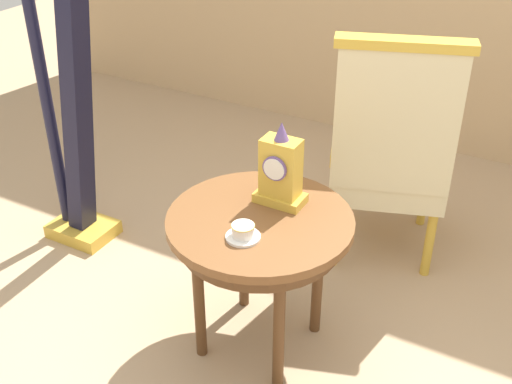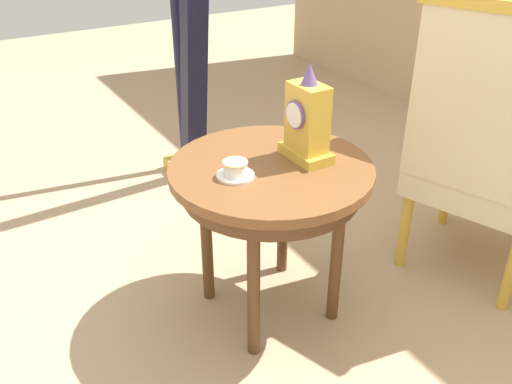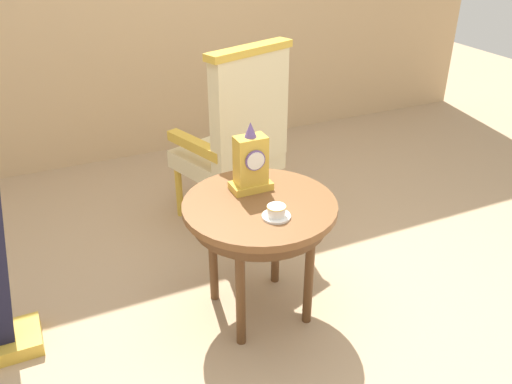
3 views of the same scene
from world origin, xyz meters
The scene contains 5 objects.
ground_plane centered at (0.00, 0.00, 0.00)m, with size 10.00×10.00×0.00m, color tan.
side_table centered at (-0.09, 0.09, 0.54)m, with size 0.70×0.70×0.62m.
teacup_left centered at (-0.08, -0.05, 0.64)m, with size 0.12×0.12×0.06m.
mantel_clock centered at (-0.08, 0.22, 0.75)m, with size 0.19×0.11×0.34m.
armchair centered at (0.14, 0.91, 0.59)m, with size 0.68×0.68×1.14m.
Camera 3 is at (-0.97, -1.78, 1.80)m, focal length 37.15 mm.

